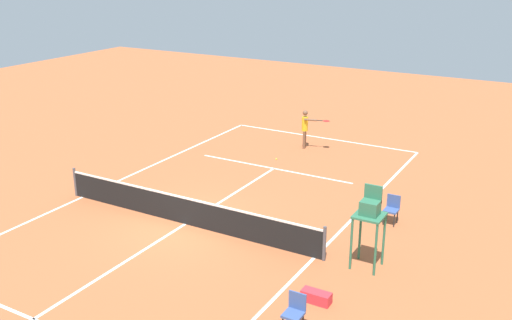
{
  "coord_description": "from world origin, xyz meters",
  "views": [
    {
      "loc": [
        -10.66,
        13.98,
        8.24
      ],
      "look_at": [
        0.03,
        -4.74,
        0.8
      ],
      "focal_mm": 40.99,
      "sensor_mm": 36.0,
      "label": 1
    }
  ],
  "objects_px": {
    "player_serving": "(306,126)",
    "tennis_ball": "(276,159)",
    "courtside_chair_mid": "(392,208)",
    "courtside_chair_near": "(295,311)",
    "equipment_bag": "(316,297)",
    "umpire_chair": "(370,214)"
  },
  "relations": [
    {
      "from": "player_serving",
      "to": "tennis_ball",
      "type": "height_order",
      "value": "player_serving"
    },
    {
      "from": "player_serving",
      "to": "courtside_chair_mid",
      "type": "height_order",
      "value": "player_serving"
    },
    {
      "from": "player_serving",
      "to": "tennis_ball",
      "type": "bearing_deg",
      "value": -23.71
    },
    {
      "from": "courtside_chair_near",
      "to": "equipment_bag",
      "type": "bearing_deg",
      "value": -87.87
    },
    {
      "from": "tennis_ball",
      "to": "courtside_chair_mid",
      "type": "distance_m",
      "value": 7.33
    },
    {
      "from": "tennis_ball",
      "to": "courtside_chair_near",
      "type": "distance_m",
      "value": 12.29
    },
    {
      "from": "courtside_chair_near",
      "to": "player_serving",
      "type": "bearing_deg",
      "value": -65.92
    },
    {
      "from": "courtside_chair_near",
      "to": "equipment_bag",
      "type": "height_order",
      "value": "courtside_chair_near"
    },
    {
      "from": "tennis_ball",
      "to": "player_serving",
      "type": "bearing_deg",
      "value": -100.0
    },
    {
      "from": "tennis_ball",
      "to": "equipment_bag",
      "type": "bearing_deg",
      "value": 123.03
    },
    {
      "from": "umpire_chair",
      "to": "courtside_chair_near",
      "type": "bearing_deg",
      "value": 83.4
    },
    {
      "from": "courtside_chair_near",
      "to": "equipment_bag",
      "type": "xyz_separation_m",
      "value": [
        0.05,
        -1.36,
        -0.38
      ]
    },
    {
      "from": "umpire_chair",
      "to": "courtside_chair_mid",
      "type": "bearing_deg",
      "value": -85.07
    },
    {
      "from": "equipment_bag",
      "to": "courtside_chair_near",
      "type": "bearing_deg",
      "value": 92.13
    },
    {
      "from": "player_serving",
      "to": "umpire_chair",
      "type": "bearing_deg",
      "value": 20.46
    },
    {
      "from": "umpire_chair",
      "to": "courtside_chair_near",
      "type": "distance_m",
      "value": 3.91
    },
    {
      "from": "tennis_ball",
      "to": "courtside_chair_near",
      "type": "xyz_separation_m",
      "value": [
        -6.1,
        10.66,
        0.5
      ]
    },
    {
      "from": "umpire_chair",
      "to": "player_serving",
      "type": "bearing_deg",
      "value": -55.83
    },
    {
      "from": "tennis_ball",
      "to": "courtside_chair_near",
      "type": "bearing_deg",
      "value": 119.77
    },
    {
      "from": "tennis_ball",
      "to": "equipment_bag",
      "type": "distance_m",
      "value": 11.1
    },
    {
      "from": "tennis_ball",
      "to": "umpire_chair",
      "type": "xyz_separation_m",
      "value": [
        -6.53,
        6.92,
        1.57
      ]
    },
    {
      "from": "tennis_ball",
      "to": "courtside_chair_mid",
      "type": "relative_size",
      "value": 0.07
    }
  ]
}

